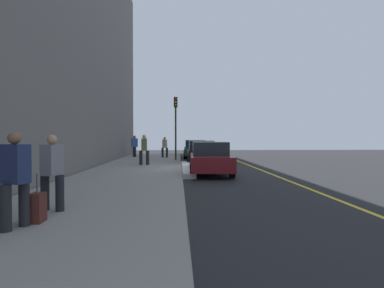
% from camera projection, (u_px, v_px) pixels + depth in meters
% --- Properties ---
extents(ground_plane, '(56.00, 56.00, 0.00)m').
position_uv_depth(ground_plane, '(202.00, 172.00, 15.80)').
color(ground_plane, black).
extents(sidewalk, '(28.00, 4.60, 0.15)m').
position_uv_depth(sidewalk, '(135.00, 171.00, 15.66)').
color(sidewalk, gray).
rests_on(sidewalk, ground).
extents(building_facade, '(32.00, 0.80, 15.00)m').
position_uv_depth(building_facade, '(78.00, 19.00, 15.40)').
color(building_facade, '#66605B').
rests_on(building_facade, ground).
extents(lane_stripe_centre, '(28.00, 0.14, 0.01)m').
position_uv_depth(lane_stripe_centre, '(265.00, 172.00, 15.94)').
color(lane_stripe_centre, gold).
rests_on(lane_stripe_centre, ground).
extents(snow_bank_curb, '(7.12, 0.56, 0.22)m').
position_uv_depth(snow_bank_curb, '(187.00, 168.00, 16.56)').
color(snow_bank_curb, white).
rests_on(snow_bank_curb, ground).
extents(parked_car_green, '(4.21, 1.94, 1.51)m').
position_uv_depth(parked_car_green, '(195.00, 149.00, 26.88)').
color(parked_car_green, black).
rests_on(parked_car_green, ground).
extents(parked_car_black, '(4.48, 1.94, 1.51)m').
position_uv_depth(parked_car_black, '(201.00, 152.00, 21.23)').
color(parked_car_black, black).
rests_on(parked_car_black, ground).
extents(parked_car_maroon, '(4.57, 2.02, 1.51)m').
position_uv_depth(parked_car_maroon, '(210.00, 158.00, 14.82)').
color(parked_car_maroon, black).
rests_on(parked_car_maroon, ground).
extents(pedestrian_tan_coat, '(0.49, 0.53, 1.63)m').
position_uv_depth(pedestrian_tan_coat, '(165.00, 146.00, 25.08)').
color(pedestrian_tan_coat, black).
rests_on(pedestrian_tan_coat, sidewalk).
extents(pedestrian_grey_coat, '(0.49, 0.52, 1.62)m').
position_uv_depth(pedestrian_grey_coat, '(52.00, 170.00, 6.73)').
color(pedestrian_grey_coat, black).
rests_on(pedestrian_grey_coat, sidewalk).
extents(pedestrian_blue_coat, '(0.55, 0.54, 1.74)m').
position_uv_depth(pedestrian_blue_coat, '(135.00, 146.00, 25.74)').
color(pedestrian_blue_coat, black).
rests_on(pedestrian_blue_coat, sidewalk).
extents(pedestrian_navy_coat, '(0.52, 0.52, 1.66)m').
position_uv_depth(pedestrian_navy_coat, '(15.00, 177.00, 5.39)').
color(pedestrian_navy_coat, black).
rests_on(pedestrian_navy_coat, sidewalk).
extents(pedestrian_olive_coat, '(0.48, 0.57, 1.74)m').
position_uv_depth(pedestrian_olive_coat, '(144.00, 149.00, 18.14)').
color(pedestrian_olive_coat, black).
rests_on(pedestrian_olive_coat, sidewalk).
extents(traffic_light_pole, '(0.35, 0.26, 4.40)m').
position_uv_depth(traffic_light_pole, '(176.00, 118.00, 22.13)').
color(traffic_light_pole, '#2D2D19').
rests_on(traffic_light_pole, sidewalk).
extents(rolling_suitcase, '(0.34, 0.22, 0.90)m').
position_uv_depth(rolling_suitcase, '(37.00, 207.00, 5.82)').
color(rolling_suitcase, '#471E19').
rests_on(rolling_suitcase, sidewalk).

